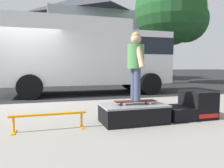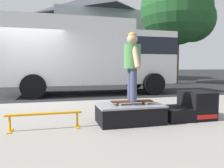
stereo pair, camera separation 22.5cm
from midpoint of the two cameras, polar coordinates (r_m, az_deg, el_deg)
ground_plane at (r=7.19m, az=-23.30°, el=-5.08°), size 140.00×140.00×0.00m
sidewalk_slab at (r=4.28m, az=-27.72°, el=-10.89°), size 50.00×5.00×0.12m
skate_box at (r=4.07m, az=4.02°, el=-7.58°), size 1.20×0.72×0.34m
kicker_ramp at (r=4.67m, az=18.92°, el=-5.73°), size 1.01×0.66×0.54m
grind_rail at (r=3.78m, az=-18.00°, el=-8.45°), size 1.24×0.28×0.28m
skateboard at (r=4.03m, az=4.61°, el=-4.58°), size 0.79×0.24×0.07m
skater_kid at (r=3.98m, az=4.68°, el=6.16°), size 0.31×0.65×1.26m
box_truck at (r=9.43m, az=-6.65°, el=7.84°), size 6.91×2.63×3.05m
street_tree_main at (r=16.08m, az=15.46°, el=17.73°), size 5.25×4.77×7.40m
house_behind at (r=21.95m, az=-4.90°, el=12.65°), size 9.54×8.23×8.40m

